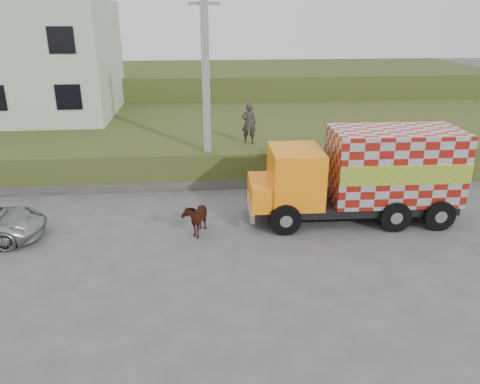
{
  "coord_description": "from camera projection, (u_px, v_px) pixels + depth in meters",
  "views": [
    {
      "loc": [
        -1.35,
        -14.17,
        6.9
      ],
      "look_at": [
        -0.04,
        0.28,
        1.3
      ],
      "focal_mm": 35.0,
      "sensor_mm": 36.0,
      "label": 1
    }
  ],
  "objects": [
    {
      "name": "building",
      "position": [
        18.0,
        59.0,
        25.3
      ],
      "size": [
        10.0,
        8.0,
        6.0
      ],
      "primitive_type": "cube",
      "color": "#A9C1A5",
      "rests_on": "embankment"
    },
    {
      "name": "utility_pole",
      "position": [
        206.0,
        88.0,
        18.49
      ],
      "size": [
        1.2,
        0.3,
        8.0
      ],
      "color": "gray",
      "rests_on": "ground"
    },
    {
      "name": "cargo_truck",
      "position": [
        365.0,
        174.0,
        16.16
      ],
      "size": [
        7.27,
        2.65,
        3.22
      ],
      "rotation": [
        0.0,
        0.0,
        -0.02
      ],
      "color": "black",
      "rests_on": "ground"
    },
    {
      "name": "retaining_strip",
      "position": [
        185.0,
        184.0,
        19.43
      ],
      "size": [
        16.0,
        0.5,
        0.4
      ],
      "primitive_type": "cube",
      "color": "#595651",
      "rests_on": "ground"
    },
    {
      "name": "ground",
      "position": [
        242.0,
        231.0,
        15.76
      ],
      "size": [
        120.0,
        120.0,
        0.0
      ],
      "primitive_type": "plane",
      "color": "#474749",
      "rests_on": "ground"
    },
    {
      "name": "cow",
      "position": [
        196.0,
        217.0,
        15.45
      ],
      "size": [
        0.95,
        1.46,
        1.14
      ],
      "primitive_type": "imported",
      "rotation": [
        0.0,
        0.0,
        -0.27
      ],
      "color": "#371E0D",
      "rests_on": "ground"
    },
    {
      "name": "embankment",
      "position": [
        224.0,
        136.0,
        24.79
      ],
      "size": [
        40.0,
        12.0,
        1.5
      ],
      "primitive_type": "cube",
      "color": "#31511B",
      "rests_on": "ground"
    },
    {
      "name": "embankment_far",
      "position": [
        215.0,
        88.0,
        35.67
      ],
      "size": [
        40.0,
        12.0,
        3.0
      ],
      "primitive_type": "cube",
      "color": "#31511B",
      "rests_on": "ground"
    },
    {
      "name": "pedestrian",
      "position": [
        249.0,
        124.0,
        20.29
      ],
      "size": [
        0.67,
        0.47,
        1.75
      ],
      "primitive_type": "imported",
      "rotation": [
        0.0,
        0.0,
        3.05
      ],
      "color": "#2B2926",
      "rests_on": "embankment"
    }
  ]
}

